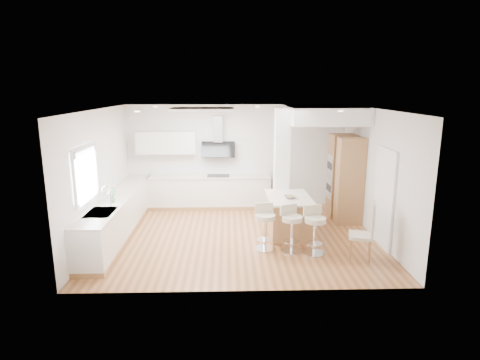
{
  "coord_description": "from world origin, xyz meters",
  "views": [
    {
      "loc": [
        -0.23,
        -8.46,
        3.23
      ],
      "look_at": [
        0.03,
        0.4,
        1.19
      ],
      "focal_mm": 30.0,
      "sensor_mm": 36.0,
      "label": 1
    }
  ],
  "objects_px": {
    "bar_stool_c": "(315,228)",
    "bar_stool_b": "(292,226)",
    "dining_chair": "(367,229)",
    "bar_stool_a": "(265,224)",
    "peninsula": "(288,215)"
  },
  "relations": [
    {
      "from": "bar_stool_b",
      "to": "bar_stool_c",
      "type": "bearing_deg",
      "value": -38.65
    },
    {
      "from": "peninsula",
      "to": "bar_stool_c",
      "type": "relative_size",
      "value": 1.49
    },
    {
      "from": "bar_stool_a",
      "to": "dining_chair",
      "type": "xyz_separation_m",
      "value": [
        1.9,
        -0.55,
        0.08
      ]
    },
    {
      "from": "bar_stool_b",
      "to": "bar_stool_c",
      "type": "xyz_separation_m",
      "value": [
        0.44,
        -0.13,
        0.01
      ]
    },
    {
      "from": "peninsula",
      "to": "bar_stool_c",
      "type": "bearing_deg",
      "value": -74.04
    },
    {
      "from": "bar_stool_a",
      "to": "peninsula",
      "type": "bearing_deg",
      "value": 48.95
    },
    {
      "from": "bar_stool_b",
      "to": "bar_stool_a",
      "type": "bearing_deg",
      "value": 142.93
    },
    {
      "from": "bar_stool_b",
      "to": "dining_chair",
      "type": "relative_size",
      "value": 0.84
    },
    {
      "from": "bar_stool_a",
      "to": "bar_stool_b",
      "type": "relative_size",
      "value": 0.99
    },
    {
      "from": "peninsula",
      "to": "dining_chair",
      "type": "bearing_deg",
      "value": -48.96
    },
    {
      "from": "dining_chair",
      "to": "bar_stool_b",
      "type": "bearing_deg",
      "value": -179.73
    },
    {
      "from": "bar_stool_a",
      "to": "dining_chair",
      "type": "bearing_deg",
      "value": -22.31
    },
    {
      "from": "bar_stool_b",
      "to": "bar_stool_c",
      "type": "distance_m",
      "value": 0.45
    },
    {
      "from": "bar_stool_a",
      "to": "dining_chair",
      "type": "distance_m",
      "value": 1.97
    },
    {
      "from": "bar_stool_c",
      "to": "bar_stool_b",
      "type": "bearing_deg",
      "value": 153.5
    }
  ]
}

